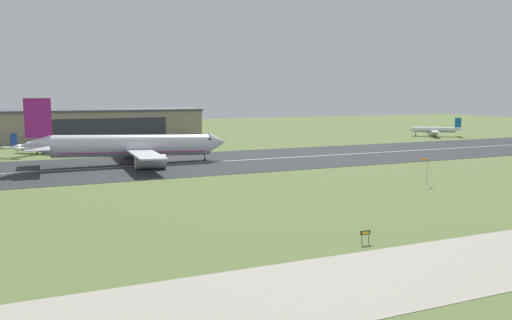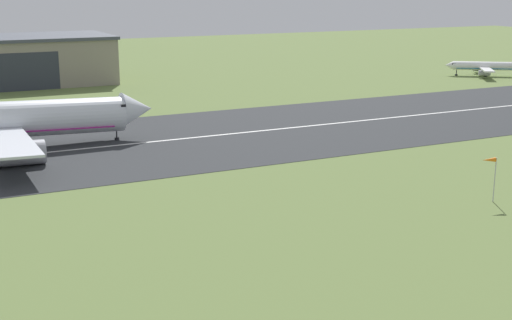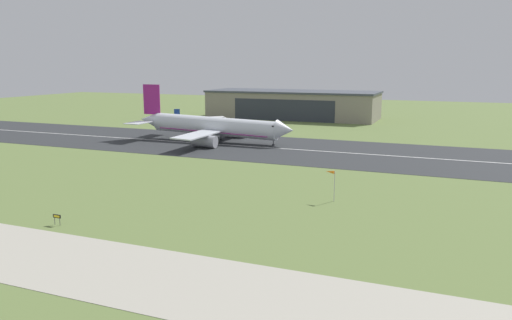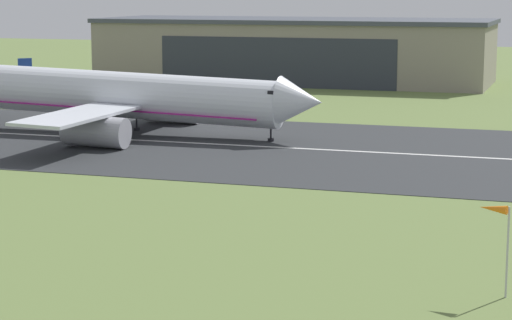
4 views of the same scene
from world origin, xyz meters
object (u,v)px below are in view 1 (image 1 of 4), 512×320
(airplane_parked_west, at_px, (39,146))
(airplane_parked_centre, at_px, (435,130))
(windsock_pole, at_px, (424,161))
(runway_sign, at_px, (365,234))
(airplane_landing, at_px, (133,146))

(airplane_parked_west, relative_size, airplane_parked_centre, 0.88)
(airplane_parked_west, bearing_deg, windsock_pole, -50.05)
(airplane_parked_west, xyz_separation_m, airplane_parked_centre, (174.37, 1.86, 0.22))
(airplane_parked_centre, bearing_deg, runway_sign, -135.30)
(airplane_landing, relative_size, windsock_pole, 9.67)
(airplane_parked_centre, bearing_deg, windsock_pole, -133.54)
(airplane_landing, bearing_deg, windsock_pole, -46.77)
(airplane_parked_west, relative_size, windsock_pole, 3.45)
(airplane_parked_centre, bearing_deg, airplane_parked_west, -179.39)
(airplane_landing, height_order, airplane_parked_west, airplane_landing)
(airplane_parked_west, height_order, runway_sign, airplane_parked_west)
(airplane_parked_centre, distance_m, runway_sign, 185.72)
(windsock_pole, xyz_separation_m, runway_sign, (-38.50, -32.23, -3.98))
(airplane_parked_west, bearing_deg, runway_sign, -71.79)
(airplane_landing, xyz_separation_m, airplane_parked_centre, (149.01, 39.35, -2.25))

